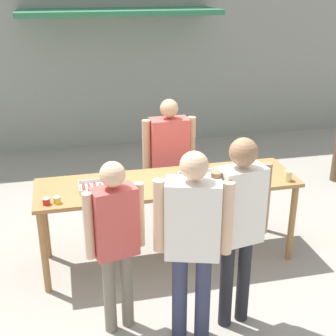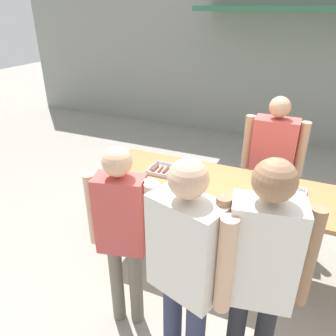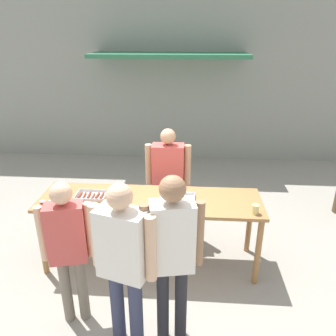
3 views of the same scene
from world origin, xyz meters
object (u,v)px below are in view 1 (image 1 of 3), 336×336
(food_tray_sausages, at_px, (97,187))
(condiment_jar_mustard, at_px, (46,201))
(condiment_jar_ketchup, at_px, (57,200))
(person_customer_with_cup, at_px, (239,218))
(person_customer_waiting_in_line, at_px, (193,233))
(beer_cup, at_px, (288,176))
(person_server_behind_table, at_px, (169,154))
(person_customer_holding_hotdog, at_px, (115,233))
(food_tray_buns, at_px, (199,177))

(food_tray_sausages, bearing_deg, condiment_jar_mustard, -151.91)
(condiment_jar_ketchup, distance_m, person_customer_with_cup, 1.73)
(condiment_jar_ketchup, xyz_separation_m, person_customer_waiting_in_line, (1.06, -0.97, 0.05))
(condiment_jar_ketchup, bearing_deg, beer_cup, -0.00)
(food_tray_sausages, bearing_deg, condiment_jar_ketchup, -146.89)
(beer_cup, distance_m, person_customer_waiting_in_line, 1.63)
(condiment_jar_mustard, xyz_separation_m, condiment_jar_ketchup, (0.10, 0.01, 0.00))
(food_tray_sausages, distance_m, person_server_behind_table, 1.15)
(condiment_jar_ketchup, relative_size, person_customer_with_cup, 0.04)
(person_customer_with_cup, bearing_deg, food_tray_sausages, -57.00)
(person_server_behind_table, height_order, person_customer_holding_hotdog, person_server_behind_table)
(person_customer_with_cup, bearing_deg, person_customer_waiting_in_line, 0.73)
(food_tray_sausages, relative_size, condiment_jar_mustard, 5.22)
(condiment_jar_ketchup, height_order, person_customer_waiting_in_line, person_customer_waiting_in_line)
(person_server_behind_table, relative_size, person_customer_with_cup, 0.92)
(food_tray_sausages, relative_size, beer_cup, 3.37)
(person_customer_holding_hotdog, bearing_deg, person_customer_waiting_in_line, 144.80)
(beer_cup, xyz_separation_m, person_customer_holding_hotdog, (-1.91, -0.73, -0.03))
(condiment_jar_mustard, bearing_deg, beer_cup, 0.12)
(person_customer_holding_hotdog, bearing_deg, beer_cup, -172.35)
(food_tray_sausages, height_order, person_customer_with_cup, person_customer_with_cup)
(food_tray_buns, distance_m, person_customer_holding_hotdog, 1.42)
(condiment_jar_ketchup, relative_size, person_server_behind_table, 0.04)
(condiment_jar_mustard, bearing_deg, person_customer_with_cup, -29.08)
(beer_cup, bearing_deg, person_customer_waiting_in_line, -143.59)
(food_tray_sausages, distance_m, person_customer_with_cup, 1.58)
(condiment_jar_mustard, height_order, beer_cup, beer_cup)
(condiment_jar_mustard, xyz_separation_m, person_server_behind_table, (1.41, 0.97, -0.00))
(person_server_behind_table, distance_m, person_customer_waiting_in_line, 1.95)
(food_tray_sausages, height_order, person_customer_waiting_in_line, person_customer_waiting_in_line)
(food_tray_buns, bearing_deg, person_customer_waiting_in_line, -108.85)
(food_tray_buns, height_order, person_server_behind_table, person_server_behind_table)
(food_tray_buns, height_order, person_customer_waiting_in_line, person_customer_waiting_in_line)
(person_customer_with_cup, bearing_deg, person_server_behind_table, -95.09)
(person_server_behind_table, height_order, person_customer_waiting_in_line, person_customer_waiting_in_line)
(food_tray_buns, relative_size, condiment_jar_ketchup, 5.97)
(condiment_jar_mustard, height_order, person_server_behind_table, person_server_behind_table)
(person_customer_waiting_in_line, bearing_deg, condiment_jar_ketchup, -25.41)
(food_tray_sausages, height_order, person_customer_holding_hotdog, person_customer_holding_hotdog)
(beer_cup, relative_size, person_server_behind_table, 0.07)
(condiment_jar_mustard, distance_m, beer_cup, 2.47)
(person_customer_holding_hotdog, bearing_deg, condiment_jar_mustard, -65.46)
(condiment_jar_ketchup, distance_m, person_server_behind_table, 1.63)
(condiment_jar_mustard, xyz_separation_m, person_customer_holding_hotdog, (0.56, -0.72, -0.01))
(beer_cup, bearing_deg, condiment_jar_ketchup, 180.00)
(person_customer_holding_hotdog, height_order, person_customer_with_cup, person_customer_with_cup)
(person_server_behind_table, bearing_deg, person_customer_with_cup, -85.37)
(beer_cup, xyz_separation_m, person_server_behind_table, (-1.06, 0.96, -0.03))
(food_tray_sausages, relative_size, food_tray_buns, 0.87)
(food_tray_buns, relative_size, person_server_behind_table, 0.26)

